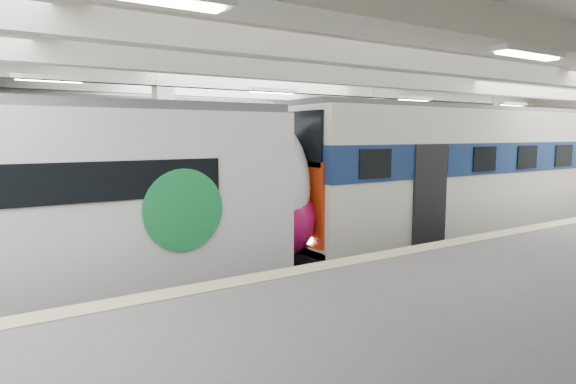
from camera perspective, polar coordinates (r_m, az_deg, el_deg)
station_hall at (r=11.53m, az=7.68°, el=4.79°), size 36.00×24.00×5.75m
modern_emu at (r=10.74m, az=-26.00°, el=-1.96°), size 13.36×2.76×4.33m
older_rer at (r=17.39m, az=20.12°, el=2.29°), size 13.85×3.06×4.55m
far_train at (r=16.52m, az=-19.57°, el=2.38°), size 15.22×3.56×4.78m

